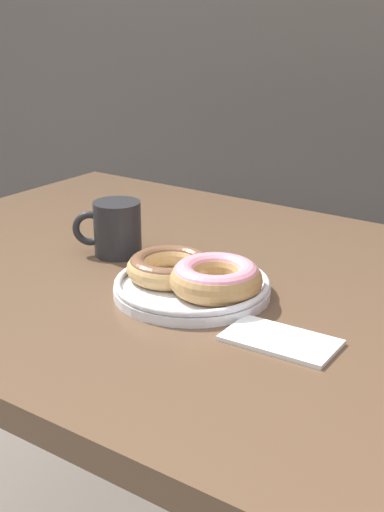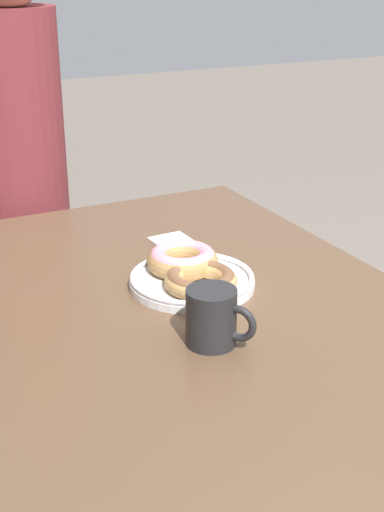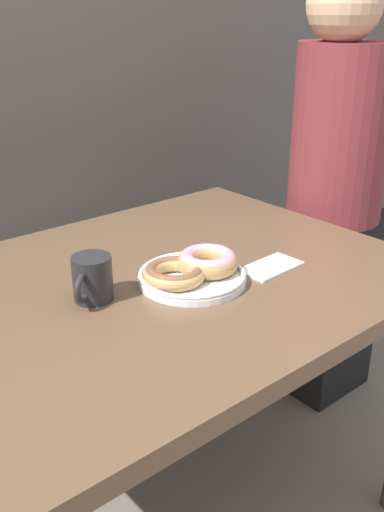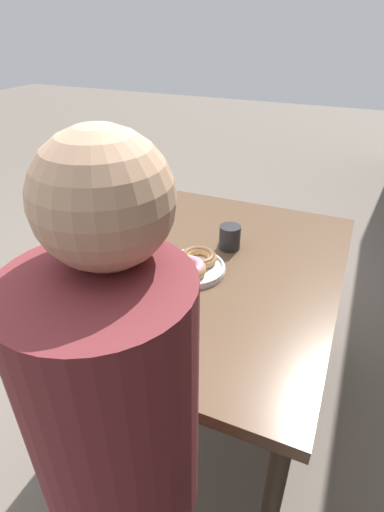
# 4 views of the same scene
# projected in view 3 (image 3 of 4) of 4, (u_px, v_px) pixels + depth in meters

# --- Properties ---
(dining_table) EXTENTS (1.16, 0.84, 0.72)m
(dining_table) POSITION_uv_depth(u_px,v_px,m) (152.00, 309.00, 1.25)
(dining_table) COLOR brown
(dining_table) RESTS_ON ground_plane
(donut_plate) EXTENTS (0.24, 0.23, 0.06)m
(donut_plate) POSITION_uv_depth(u_px,v_px,m) (193.00, 270.00, 1.21)
(donut_plate) COLOR white
(donut_plate) RESTS_ON dining_table
(coffee_mug) EXTENTS (0.11, 0.09, 0.09)m
(coffee_mug) POSITION_uv_depth(u_px,v_px,m) (92.00, 278.00, 1.12)
(coffee_mug) COLOR #232326
(coffee_mug) RESTS_ON dining_table
(person_figure) EXTENTS (0.36, 0.28, 1.36)m
(person_figure) POSITION_uv_depth(u_px,v_px,m) (336.00, 203.00, 1.77)
(person_figure) COLOR black
(person_figure) RESTS_ON ground_plane
(napkin) EXTENTS (0.15, 0.09, 0.01)m
(napkin) POSITION_uv_depth(u_px,v_px,m) (271.00, 267.00, 1.28)
(napkin) COLOR white
(napkin) RESTS_ON dining_table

